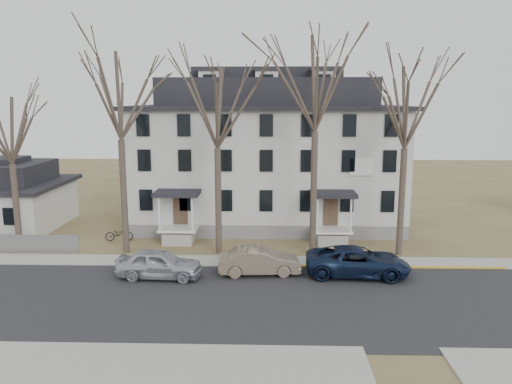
{
  "coord_description": "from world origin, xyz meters",
  "views": [
    {
      "loc": [
        -1.73,
        -20.97,
        9.79
      ],
      "look_at": [
        -2.59,
        9.0,
        4.15
      ],
      "focal_mm": 35.0,
      "sensor_mm": 36.0,
      "label": 1
    }
  ],
  "objects_px": {
    "car_tan": "(259,262)",
    "bicycle_left": "(119,234)",
    "tree_mid_left": "(217,102)",
    "tree_bungalow": "(9,126)",
    "car_silver": "(159,264)",
    "tree_mid_right": "(407,102)",
    "tree_far_left": "(119,89)",
    "car_navy": "(358,262)",
    "tree_center": "(316,76)",
    "small_house": "(6,198)",
    "boarding_house": "(267,156)"
  },
  "relations": [
    {
      "from": "tree_far_left",
      "to": "car_silver",
      "type": "xyz_separation_m",
      "value": [
        3.18,
        -4.69,
        -9.55
      ]
    },
    {
      "from": "boarding_house",
      "to": "tree_center",
      "type": "relative_size",
      "value": 1.41
    },
    {
      "from": "boarding_house",
      "to": "bicycle_left",
      "type": "bearing_deg",
      "value": -150.6
    },
    {
      "from": "tree_far_left",
      "to": "tree_mid_left",
      "type": "bearing_deg",
      "value": 0.0
    },
    {
      "from": "tree_mid_right",
      "to": "boarding_house",
      "type": "bearing_deg",
      "value": 136.19
    },
    {
      "from": "tree_mid_right",
      "to": "car_tan",
      "type": "bearing_deg",
      "value": -155.81
    },
    {
      "from": "small_house",
      "to": "bicycle_left",
      "type": "height_order",
      "value": "small_house"
    },
    {
      "from": "boarding_house",
      "to": "car_silver",
      "type": "relative_size",
      "value": 4.44
    },
    {
      "from": "tree_bungalow",
      "to": "boarding_house",
      "type": "bearing_deg",
      "value": 27.01
    },
    {
      "from": "car_tan",
      "to": "bicycle_left",
      "type": "relative_size",
      "value": 2.4
    },
    {
      "from": "tree_mid_right",
      "to": "car_silver",
      "type": "height_order",
      "value": "tree_mid_right"
    },
    {
      "from": "boarding_house",
      "to": "car_silver",
      "type": "height_order",
      "value": "boarding_house"
    },
    {
      "from": "tree_center",
      "to": "car_tan",
      "type": "height_order",
      "value": "tree_center"
    },
    {
      "from": "tree_bungalow",
      "to": "tree_mid_right",
      "type": "bearing_deg",
      "value": 0.0
    },
    {
      "from": "tree_far_left",
      "to": "bicycle_left",
      "type": "distance_m",
      "value": 10.2
    },
    {
      "from": "tree_mid_left",
      "to": "car_tan",
      "type": "height_order",
      "value": "tree_mid_left"
    },
    {
      "from": "car_tan",
      "to": "bicycle_left",
      "type": "bearing_deg",
      "value": 52.09
    },
    {
      "from": "car_silver",
      "to": "car_tan",
      "type": "relative_size",
      "value": 1.02
    },
    {
      "from": "tree_bungalow",
      "to": "car_silver",
      "type": "xyz_separation_m",
      "value": [
        10.18,
        -4.69,
        -7.32
      ]
    },
    {
      "from": "tree_mid_right",
      "to": "car_silver",
      "type": "relative_size",
      "value": 2.72
    },
    {
      "from": "tree_mid_left",
      "to": "tree_bungalow",
      "type": "bearing_deg",
      "value": 180.0
    },
    {
      "from": "tree_far_left",
      "to": "car_navy",
      "type": "xyz_separation_m",
      "value": [
        14.18,
        -4.01,
        -9.54
      ]
    },
    {
      "from": "small_house",
      "to": "car_silver",
      "type": "relative_size",
      "value": 1.86
    },
    {
      "from": "small_house",
      "to": "tree_bungalow",
      "type": "bearing_deg",
      "value": -57.16
    },
    {
      "from": "car_navy",
      "to": "tree_mid_right",
      "type": "bearing_deg",
      "value": -36.01
    },
    {
      "from": "tree_center",
      "to": "tree_far_left",
      "type": "bearing_deg",
      "value": 180.0
    },
    {
      "from": "tree_mid_left",
      "to": "tree_far_left",
      "type": "bearing_deg",
      "value": 180.0
    },
    {
      "from": "tree_bungalow",
      "to": "car_navy",
      "type": "distance_m",
      "value": 22.77
    },
    {
      "from": "tree_mid_right",
      "to": "car_navy",
      "type": "height_order",
      "value": "tree_mid_right"
    },
    {
      "from": "tree_far_left",
      "to": "tree_center",
      "type": "relative_size",
      "value": 0.93
    },
    {
      "from": "boarding_house",
      "to": "tree_mid_right",
      "type": "xyz_separation_m",
      "value": [
        8.5,
        -8.15,
        4.22
      ]
    },
    {
      "from": "bicycle_left",
      "to": "car_navy",
      "type": "bearing_deg",
      "value": -119.33
    },
    {
      "from": "small_house",
      "to": "car_navy",
      "type": "height_order",
      "value": "small_house"
    },
    {
      "from": "tree_mid_left",
      "to": "car_tan",
      "type": "relative_size",
      "value": 2.78
    },
    {
      "from": "tree_bungalow",
      "to": "car_silver",
      "type": "bearing_deg",
      "value": -24.74
    },
    {
      "from": "boarding_house",
      "to": "car_navy",
      "type": "relative_size",
      "value": 3.6
    },
    {
      "from": "tree_mid_right",
      "to": "bicycle_left",
      "type": "height_order",
      "value": "tree_mid_right"
    },
    {
      "from": "boarding_house",
      "to": "small_house",
      "type": "distance_m",
      "value": 20.34
    },
    {
      "from": "tree_mid_right",
      "to": "small_house",
      "type": "bearing_deg",
      "value": 167.73
    },
    {
      "from": "tree_mid_left",
      "to": "bicycle_left",
      "type": "distance_m",
      "value": 11.85
    },
    {
      "from": "tree_far_left",
      "to": "tree_center",
      "type": "distance_m",
      "value": 12.02
    },
    {
      "from": "tree_mid_right",
      "to": "car_silver",
      "type": "xyz_separation_m",
      "value": [
        -14.32,
        -4.69,
        -8.8
      ]
    },
    {
      "from": "car_silver",
      "to": "car_navy",
      "type": "distance_m",
      "value": 11.02
    },
    {
      "from": "tree_mid_left",
      "to": "car_silver",
      "type": "bearing_deg",
      "value": -121.0
    },
    {
      "from": "small_house",
      "to": "tree_bungalow",
      "type": "height_order",
      "value": "tree_bungalow"
    },
    {
      "from": "tree_center",
      "to": "bicycle_left",
      "type": "xyz_separation_m",
      "value": [
        -13.19,
        2.41,
        -10.58
      ]
    },
    {
      "from": "tree_mid_left",
      "to": "tree_bungalow",
      "type": "distance_m",
      "value": 13.08
    },
    {
      "from": "small_house",
      "to": "boarding_house",
      "type": "bearing_deg",
      "value": 5.59
    },
    {
      "from": "boarding_house",
      "to": "tree_mid_left",
      "type": "distance_m",
      "value": 9.66
    },
    {
      "from": "car_navy",
      "to": "bicycle_left",
      "type": "distance_m",
      "value": 16.66
    }
  ]
}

